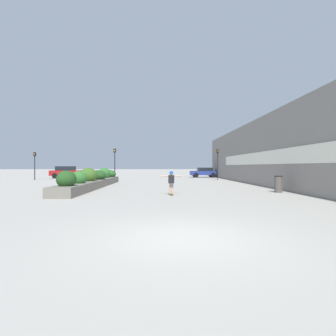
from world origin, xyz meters
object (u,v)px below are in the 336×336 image
object	(u,v)px
skateboarder	(171,180)
car_leftmost	(266,172)
skateboard	(171,194)
traffic_light_right	(218,159)
traffic_light_left	(115,159)
trash_bin	(278,184)
traffic_light_far_left	(35,161)
car_center_right	(204,172)
car_center_left	(67,172)

from	to	relation	value
skateboarder	car_leftmost	distance (m)	27.42
skateboard	traffic_light_right	size ratio (longest dim) A/B	0.19
skateboarder	traffic_light_right	world-z (taller)	traffic_light_right
skateboarder	traffic_light_right	bearing A→B (deg)	68.10
traffic_light_right	skateboard	bearing A→B (deg)	-110.83
skateboard	skateboarder	xyz separation A→B (m)	(-0.00, -0.00, 0.82)
skateboarder	traffic_light_left	xyz separation A→B (m)	(-6.18, 16.61, 1.68)
trash_bin	traffic_light_far_left	xyz separation A→B (m)	(-22.97, 16.01, 1.78)
skateboard	car_leftmost	world-z (taller)	car_leftmost
skateboard	traffic_light_right	bearing A→B (deg)	68.10
skateboard	traffic_light_far_left	size ratio (longest dim) A/B	0.21
trash_bin	skateboarder	bearing A→B (deg)	-169.10
car_leftmost	traffic_light_right	world-z (taller)	traffic_light_right
car_leftmost	traffic_light_far_left	xyz separation A→B (m)	(-31.01, -5.68, 1.55)
skateboarder	traffic_light_far_left	size ratio (longest dim) A/B	0.39
traffic_light_right	traffic_light_left	bearing A→B (deg)	-179.88
skateboard	traffic_light_far_left	bearing A→B (deg)	131.79
car_leftmost	traffic_light_far_left	world-z (taller)	traffic_light_far_left
traffic_light_left	skateboard	bearing A→B (deg)	-69.57
skateboarder	traffic_light_far_left	xyz separation A→B (m)	(-16.09, 17.33, 1.44)
traffic_light_left	traffic_light_far_left	size ratio (longest dim) A/B	1.12
skateboard	car_center_right	size ratio (longest dim) A/B	0.18
trash_bin	traffic_light_right	xyz separation A→B (m)	(-0.56, 15.31, 2.00)
trash_bin	car_center_right	size ratio (longest dim) A/B	0.26
car_leftmost	traffic_light_right	size ratio (longest dim) A/B	1.20
car_center_left	skateboarder	bearing A→B (deg)	32.21
skateboard	traffic_light_left	world-z (taller)	traffic_light_left
car_center_left	traffic_light_left	xyz separation A→B (m)	(7.72, -5.47, 1.68)
skateboarder	traffic_light_left	distance (m)	17.80
traffic_light_left	traffic_light_right	world-z (taller)	traffic_light_left
car_center_right	traffic_light_far_left	bearing A→B (deg)	107.93
trash_bin	car_center_left	size ratio (longest dim) A/B	0.25
skateboarder	traffic_light_left	size ratio (longest dim) A/B	0.34
car_center_left	traffic_light_left	bearing A→B (deg)	54.69
car_center_right	traffic_light_right	size ratio (longest dim) A/B	1.10
car_leftmost	traffic_light_left	xyz separation A→B (m)	(-21.10, -6.40, 1.79)
trash_bin	car_leftmost	xyz separation A→B (m)	(8.04, 21.68, 0.24)
car_center_right	traffic_light_left	size ratio (longest dim) A/B	1.08
car_center_right	traffic_light_left	distance (m)	14.55
skateboard	traffic_light_right	xyz separation A→B (m)	(6.33, 16.63, 2.47)
traffic_light_left	traffic_light_far_left	xyz separation A→B (m)	(-9.90, 0.73, -0.24)
skateboard	trash_bin	distance (m)	7.02
traffic_light_left	traffic_light_far_left	distance (m)	9.93
car_center_left	traffic_light_far_left	bearing A→B (deg)	-24.75
traffic_light_far_left	skateboard	bearing A→B (deg)	-47.13
skateboard	trash_bin	xyz separation A→B (m)	(6.88, 1.32, 0.47)
car_center_right	car_leftmost	bearing A→B (deg)	-99.19
car_leftmost	traffic_light_far_left	bearing A→B (deg)	-79.63
skateboarder	traffic_light_right	size ratio (longest dim) A/B	0.35
trash_bin	car_leftmost	bearing A→B (deg)	69.66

